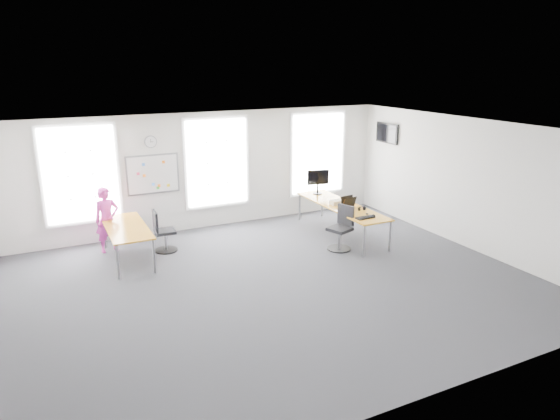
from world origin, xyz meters
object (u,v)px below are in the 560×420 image
chair_left (163,233)px  monitor (318,180)px  headphones (362,209)px  chair_right (341,230)px  desk_left (126,229)px  keyboard (365,218)px  person (107,220)px  desk_right (341,207)px

chair_left → monitor: monitor is taller
headphones → chair_right: bearing=-144.1°
desk_left → keyboard: keyboard is taller
chair_left → headphones: bearing=-105.8°
keyboard → monitor: (0.12, 2.36, 0.39)m
keyboard → person: bearing=150.3°
chair_left → person: (-1.11, 0.55, 0.33)m
keyboard → headphones: (0.27, 0.54, 0.04)m
person → monitor: bearing=-9.3°
desk_right → person: bearing=166.1°
monitor → chair_right: bearing=-93.9°
desk_right → desk_left: size_ratio=1.50×
desk_left → person: (-0.29, 0.72, 0.05)m
desk_right → chair_right: (-0.55, -0.88, -0.26)m
desk_left → chair_left: 0.87m
desk_left → headphones: 5.44m
headphones → person: bearing=177.4°
chair_right → monitor: (0.58, 2.08, 0.71)m
headphones → monitor: size_ratio=0.27×
chair_left → headphones: size_ratio=5.45×
desk_right → desk_left: 5.16m
chair_right → keyboard: 0.63m
keyboard → monitor: 2.40m
desk_left → keyboard: 5.33m
desk_left → chair_left: size_ratio=2.15×
desk_right → chair_left: (-4.31, 0.79, -0.29)m
chair_left → person: bearing=65.1°
desk_right → chair_right: size_ratio=3.05×
desk_left → person: 0.78m
desk_right → desk_left: desk_left is taller
desk_left → chair_left: bearing=11.7°
desk_right → person: (-5.41, 1.34, 0.04)m
chair_left → keyboard: size_ratio=2.07×
keyboard → monitor: size_ratio=0.71×
desk_left → keyboard: size_ratio=4.45×
chair_right → headphones: chair_right is taller
chair_right → chair_left: 4.11m
desk_right → monitor: bearing=88.8°
desk_right → headphones: headphones is taller
chair_right → headphones: 0.85m
person → desk_right: bearing=-21.7°
person → headphones: person is taller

